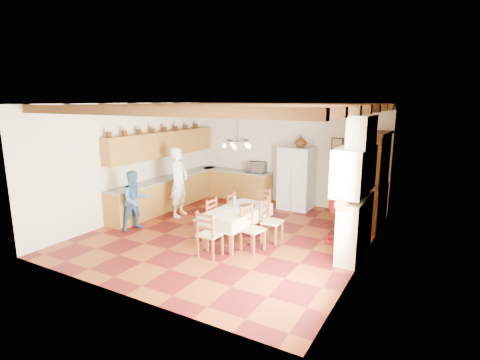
% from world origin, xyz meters
% --- Properties ---
extents(floor, '(6.00, 6.50, 0.02)m').
position_xyz_m(floor, '(0.00, 0.00, -0.01)').
color(floor, '#490F0F').
rests_on(floor, ground).
extents(ceiling, '(6.00, 6.50, 0.02)m').
position_xyz_m(ceiling, '(0.00, 0.00, 3.01)').
color(ceiling, white).
rests_on(ceiling, ground).
extents(wall_back, '(6.00, 0.02, 3.00)m').
position_xyz_m(wall_back, '(0.00, 3.26, 1.50)').
color(wall_back, beige).
rests_on(wall_back, ground).
extents(wall_front, '(6.00, 0.02, 3.00)m').
position_xyz_m(wall_front, '(0.00, -3.26, 1.50)').
color(wall_front, beige).
rests_on(wall_front, ground).
extents(wall_left, '(0.02, 6.50, 3.00)m').
position_xyz_m(wall_left, '(-3.01, 0.00, 1.50)').
color(wall_left, beige).
rests_on(wall_left, ground).
extents(wall_right, '(0.02, 6.50, 3.00)m').
position_xyz_m(wall_right, '(3.01, 0.00, 1.50)').
color(wall_right, beige).
rests_on(wall_right, ground).
extents(ceiling_beams, '(6.00, 6.30, 0.16)m').
position_xyz_m(ceiling_beams, '(0.00, 0.00, 2.91)').
color(ceiling_beams, '#39230B').
rests_on(ceiling_beams, ground).
extents(lower_cabinets_left, '(0.60, 4.30, 0.86)m').
position_xyz_m(lower_cabinets_left, '(-2.70, 1.05, 0.43)').
color(lower_cabinets_left, brown).
rests_on(lower_cabinets_left, ground).
extents(lower_cabinets_back, '(2.30, 0.60, 0.86)m').
position_xyz_m(lower_cabinets_back, '(-1.55, 2.95, 0.43)').
color(lower_cabinets_back, brown).
rests_on(lower_cabinets_back, ground).
extents(countertop_left, '(0.62, 4.30, 0.04)m').
position_xyz_m(countertop_left, '(-2.70, 1.05, 0.88)').
color(countertop_left, slate).
rests_on(countertop_left, lower_cabinets_left).
extents(countertop_back, '(2.34, 0.62, 0.04)m').
position_xyz_m(countertop_back, '(-1.55, 2.95, 0.88)').
color(countertop_back, slate).
rests_on(countertop_back, lower_cabinets_back).
extents(backsplash_left, '(0.03, 4.30, 0.60)m').
position_xyz_m(backsplash_left, '(-2.98, 1.05, 1.20)').
color(backsplash_left, white).
rests_on(backsplash_left, ground).
extents(backsplash_back, '(2.30, 0.03, 0.60)m').
position_xyz_m(backsplash_back, '(-1.55, 3.23, 1.20)').
color(backsplash_back, white).
rests_on(backsplash_back, ground).
extents(upper_cabinets, '(0.35, 4.20, 0.70)m').
position_xyz_m(upper_cabinets, '(-2.83, 1.05, 1.85)').
color(upper_cabinets, brown).
rests_on(upper_cabinets, ground).
extents(fireplace, '(0.56, 1.60, 2.80)m').
position_xyz_m(fireplace, '(2.72, 0.20, 1.40)').
color(fireplace, beige).
rests_on(fireplace, ground).
extents(wall_picture, '(0.34, 0.03, 0.42)m').
position_xyz_m(wall_picture, '(1.55, 3.23, 1.85)').
color(wall_picture, '#302318').
rests_on(wall_picture, ground).
extents(refrigerator, '(0.90, 0.74, 1.78)m').
position_xyz_m(refrigerator, '(0.55, 2.77, 0.89)').
color(refrigerator, silver).
rests_on(refrigerator, floor).
extents(hutch, '(0.59, 1.31, 2.34)m').
position_xyz_m(hutch, '(2.75, 2.22, 1.17)').
color(hutch, '#3C250C').
rests_on(hutch, floor).
extents(dining_table, '(0.96, 1.72, 0.73)m').
position_xyz_m(dining_table, '(0.36, -0.27, 0.65)').
color(dining_table, beige).
rests_on(dining_table, floor).
extents(chandelier, '(0.47, 0.47, 0.03)m').
position_xyz_m(chandelier, '(0.36, -0.27, 2.25)').
color(chandelier, black).
rests_on(chandelier, ground).
extents(chair_left_near, '(0.40, 0.42, 0.96)m').
position_xyz_m(chair_left_near, '(-0.32, -0.53, 0.48)').
color(chair_left_near, brown).
rests_on(chair_left_near, floor).
extents(chair_left_far, '(0.45, 0.47, 0.96)m').
position_xyz_m(chair_left_far, '(-0.19, 0.09, 0.48)').
color(chair_left_far, brown).
rests_on(chair_left_far, floor).
extents(chair_right_near, '(0.48, 0.49, 0.96)m').
position_xyz_m(chair_right_near, '(0.93, -0.62, 0.48)').
color(chair_right_near, brown).
rests_on(chair_right_near, floor).
extents(chair_right_far, '(0.41, 0.43, 0.96)m').
position_xyz_m(chair_right_far, '(1.06, 0.04, 0.48)').
color(chair_right_far, brown).
rests_on(chair_right_far, floor).
extents(chair_end_near, '(0.42, 0.40, 0.96)m').
position_xyz_m(chair_end_near, '(0.31, -1.29, 0.48)').
color(chair_end_near, brown).
rests_on(chair_end_near, floor).
extents(chair_end_far, '(0.51, 0.49, 0.96)m').
position_xyz_m(chair_end_far, '(0.38, 0.79, 0.48)').
color(chair_end_far, brown).
rests_on(chair_end_far, floor).
extents(person_man, '(0.57, 0.75, 1.87)m').
position_xyz_m(person_man, '(-1.92, 0.56, 0.94)').
color(person_man, white).
rests_on(person_man, floor).
extents(person_woman_blue, '(0.73, 0.83, 1.44)m').
position_xyz_m(person_woman_blue, '(-2.15, -0.83, 0.72)').
color(person_woman_blue, '#33618F').
rests_on(person_woman_blue, floor).
extents(person_woman_red, '(0.72, 1.10, 1.73)m').
position_xyz_m(person_woman_red, '(2.28, 0.70, 0.87)').
color(person_woman_red, red).
rests_on(person_woman_red, floor).
extents(microwave, '(0.62, 0.47, 0.32)m').
position_xyz_m(microwave, '(-0.82, 2.95, 1.06)').
color(microwave, silver).
rests_on(microwave, countertop_back).
extents(fridge_vase, '(0.33, 0.33, 0.34)m').
position_xyz_m(fridge_vase, '(0.65, 2.77, 1.95)').
color(fridge_vase, '#3C250C').
rests_on(fridge_vase, refrigerator).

